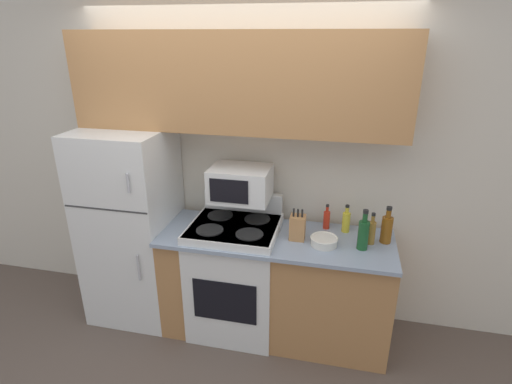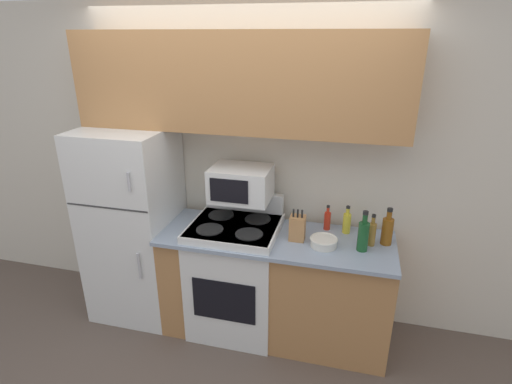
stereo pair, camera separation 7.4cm
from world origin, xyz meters
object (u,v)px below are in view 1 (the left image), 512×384
(bottle_hot_sauce, at_px, (327,219))
(bottle_vinegar, at_px, (372,232))
(microwave, at_px, (240,184))
(bottle_wine_green, at_px, (363,234))
(refrigerator, at_px, (132,226))
(bowl, at_px, (324,241))
(stove, at_px, (235,275))
(knife_block, at_px, (297,227))
(bottle_cooking_spray, at_px, (346,221))
(bottle_whiskey, at_px, (387,228))

(bottle_hot_sauce, bearing_deg, bottle_vinegar, -27.87)
(microwave, xyz_separation_m, bottle_wine_green, (0.93, -0.17, -0.23))
(refrigerator, xyz_separation_m, bowl, (1.58, -0.10, 0.10))
(microwave, bearing_deg, bowl, -15.27)
(stove, bearing_deg, knife_block, -1.05)
(bottle_cooking_spray, bearing_deg, bowl, -119.96)
(stove, xyz_separation_m, bottle_whiskey, (1.12, 0.08, 0.51))
(knife_block, distance_m, bottle_whiskey, 0.64)
(bottle_hot_sauce, bearing_deg, bottle_wine_green, -44.96)
(bottle_wine_green, xyz_separation_m, bottle_hot_sauce, (-0.27, 0.27, -0.04))
(microwave, bearing_deg, stove, -100.46)
(bowl, bearing_deg, bottle_whiskey, 18.72)
(knife_block, distance_m, bottle_hot_sauce, 0.30)
(microwave, relative_size, bottle_hot_sauce, 2.26)
(bottle_cooking_spray, height_order, bottle_hot_sauce, bottle_cooking_spray)
(microwave, height_order, bowl, microwave)
(knife_block, height_order, bottle_hot_sauce, knife_block)
(bottle_hot_sauce, xyz_separation_m, bottle_whiskey, (0.43, -0.13, 0.03))
(bowl, distance_m, bottle_hot_sauce, 0.28)
(bowl, distance_m, bottle_whiskey, 0.46)
(bottle_whiskey, bearing_deg, stove, -175.76)
(bowl, height_order, bottle_wine_green, bottle_wine_green)
(bottle_wine_green, relative_size, bottle_hot_sauce, 1.50)
(microwave, xyz_separation_m, bowl, (0.66, -0.18, -0.32))
(knife_block, bearing_deg, bottle_whiskey, 8.25)
(bottle_wine_green, xyz_separation_m, bottle_whiskey, (0.17, 0.14, -0.01))
(knife_block, xyz_separation_m, bottle_wine_green, (0.47, -0.05, 0.02))
(refrigerator, distance_m, bottle_wine_green, 1.86)
(microwave, height_order, bottle_cooking_spray, microwave)
(bowl, xyz_separation_m, bottle_hot_sauce, (-0.00, 0.28, 0.04))
(bottle_vinegar, height_order, bottle_whiskey, bottle_whiskey)
(bottle_vinegar, bearing_deg, microwave, 175.48)
(bottle_vinegar, xyz_separation_m, bottle_hot_sauce, (-0.33, 0.17, -0.02))
(bowl, bearing_deg, refrigerator, 176.50)
(refrigerator, relative_size, bottle_whiskey, 5.81)
(bottle_vinegar, bearing_deg, stove, -177.80)
(stove, distance_m, bottle_cooking_spray, 0.98)
(microwave, relative_size, bottle_whiskey, 1.62)
(microwave, bearing_deg, bottle_whiskey, -1.79)
(stove, height_order, microwave, microwave)
(bottle_cooking_spray, height_order, bottle_whiskey, bottle_whiskey)
(knife_block, height_order, bowl, knife_block)
(knife_block, distance_m, bottle_cooking_spray, 0.40)
(bottle_wine_green, bearing_deg, bottle_vinegar, 56.68)
(bottle_wine_green, bearing_deg, stove, 176.74)
(bottle_hot_sauce, height_order, bottle_whiskey, bottle_whiskey)
(bottle_hot_sauce, bearing_deg, bottle_cooking_spray, -8.20)
(stove, relative_size, bottle_vinegar, 4.59)
(knife_block, bearing_deg, microwave, 164.78)
(refrigerator, distance_m, bottle_hot_sauce, 1.60)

